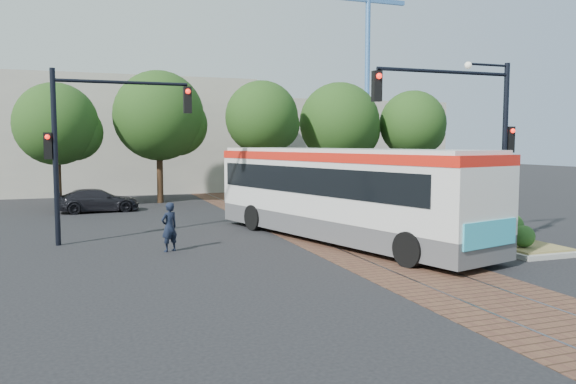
{
  "coord_description": "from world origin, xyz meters",
  "views": [
    {
      "loc": [
        -8.49,
        -16.55,
        3.5
      ],
      "look_at": [
        -1.17,
        3.87,
        1.6
      ],
      "focal_mm": 35.0,
      "sensor_mm": 36.0,
      "label": 1
    }
  ],
  "objects_px": {
    "city_bus": "(339,190)",
    "traffic_island": "(497,235)",
    "signal_pole_left": "(90,132)",
    "signal_pole_main": "(476,123)",
    "officer": "(169,227)",
    "parked_car": "(97,200)"
  },
  "relations": [
    {
      "from": "city_bus",
      "to": "traffic_island",
      "type": "distance_m",
      "value": 5.67
    },
    {
      "from": "city_bus",
      "to": "traffic_island",
      "type": "relative_size",
      "value": 2.41
    },
    {
      "from": "traffic_island",
      "to": "signal_pole_left",
      "type": "relative_size",
      "value": 0.87
    },
    {
      "from": "traffic_island",
      "to": "signal_pole_main",
      "type": "distance_m",
      "value": 3.95
    },
    {
      "from": "city_bus",
      "to": "signal_pole_left",
      "type": "height_order",
      "value": "signal_pole_left"
    },
    {
      "from": "traffic_island",
      "to": "signal_pole_left",
      "type": "xyz_separation_m",
      "value": [
        -13.19,
        4.89,
        3.54
      ]
    },
    {
      "from": "city_bus",
      "to": "signal_pole_left",
      "type": "relative_size",
      "value": 2.09
    },
    {
      "from": "city_bus",
      "to": "signal_pole_main",
      "type": "xyz_separation_m",
      "value": [
        3.92,
        -2.38,
        2.32
      ]
    },
    {
      "from": "officer",
      "to": "parked_car",
      "type": "distance_m",
      "value": 11.98
    },
    {
      "from": "traffic_island",
      "to": "parked_car",
      "type": "relative_size",
      "value": 1.28
    },
    {
      "from": "traffic_island",
      "to": "parked_car",
      "type": "bearing_deg",
      "value": 132.0
    },
    {
      "from": "signal_pole_main",
      "to": "city_bus",
      "type": "bearing_deg",
      "value": 148.68
    },
    {
      "from": "city_bus",
      "to": "officer",
      "type": "bearing_deg",
      "value": 164.34
    },
    {
      "from": "parked_car",
      "to": "signal_pole_main",
      "type": "bearing_deg",
      "value": -144.66
    },
    {
      "from": "city_bus",
      "to": "traffic_island",
      "type": "xyz_separation_m",
      "value": [
        4.87,
        -2.47,
        -1.51
      ]
    },
    {
      "from": "parked_car",
      "to": "officer",
      "type": "bearing_deg",
      "value": -175.04
    },
    {
      "from": "city_bus",
      "to": "signal_pole_main",
      "type": "relative_size",
      "value": 2.09
    },
    {
      "from": "signal_pole_left",
      "to": "city_bus",
      "type": "bearing_deg",
      "value": -16.24
    },
    {
      "from": "city_bus",
      "to": "parked_car",
      "type": "height_order",
      "value": "city_bus"
    },
    {
      "from": "city_bus",
      "to": "signal_pole_left",
      "type": "xyz_separation_m",
      "value": [
        -8.31,
        2.42,
        2.03
      ]
    },
    {
      "from": "signal_pole_left",
      "to": "officer",
      "type": "relative_size",
      "value": 3.75
    },
    {
      "from": "officer",
      "to": "parked_car",
      "type": "bearing_deg",
      "value": -107.7
    }
  ]
}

